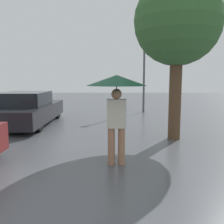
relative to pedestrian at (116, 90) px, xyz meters
name	(u,v)px	position (x,y,z in m)	size (l,w,h in m)	color
pedestrian	(116,90)	(0.00, 0.00, 0.00)	(1.19, 1.19, 1.81)	#9E7051
parked_car_farthest	(27,109)	(-3.33, 4.50, -0.93)	(1.82, 4.56, 1.25)	black
tree	(177,23)	(1.72, 2.20, 1.75)	(2.42, 2.42, 4.52)	brown
street_lamp	(144,60)	(1.55, 7.96, 1.16)	(0.29, 0.29, 4.15)	#515456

